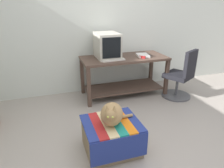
{
  "coord_description": "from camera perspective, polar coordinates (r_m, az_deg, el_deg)",
  "views": [
    {
      "loc": [
        -0.85,
        -1.75,
        1.65
      ],
      "look_at": [
        0.01,
        0.85,
        0.55
      ],
      "focal_mm": 33.2,
      "sensor_mm": 36.0,
      "label": 1
    }
  ],
  "objects": [
    {
      "name": "ground_plane",
      "position": [
        2.54,
        6.1,
        -18.62
      ],
      "size": [
        14.0,
        14.0,
        0.0
      ],
      "primitive_type": "plane",
      "color": "#9E9389"
    },
    {
      "name": "book",
      "position": [
        3.8,
        8.46,
        7.83
      ],
      "size": [
        0.25,
        0.31,
        0.04
      ],
      "primitive_type": "cube",
      "rotation": [
        0.0,
        0.0,
        -0.18
      ],
      "color": "white",
      "rests_on": "desk"
    },
    {
      "name": "keyboard",
      "position": [
        3.49,
        0.22,
        6.7
      ],
      "size": [
        0.41,
        0.18,
        0.02
      ],
      "primitive_type": "cube",
      "rotation": [
        0.0,
        0.0,
        0.06
      ],
      "color": "beige",
      "rests_on": "desk"
    },
    {
      "name": "pen",
      "position": [
        3.89,
        9.99,
        7.82
      ],
      "size": [
        0.11,
        0.1,
        0.01
      ],
      "primitive_type": "cylinder",
      "rotation": [
        0.0,
        1.57,
        2.43
      ],
      "color": "black",
      "rests_on": "desk"
    },
    {
      "name": "tv_monitor",
      "position": [
        3.61,
        -1.34,
        10.46
      ],
      "size": [
        0.38,
        0.51,
        0.43
      ],
      "rotation": [
        0.0,
        0.0,
        -0.0
      ],
      "color": "#BCB7A8",
      "rests_on": "desk"
    },
    {
      "name": "desk",
      "position": [
        3.78,
        3.3,
        4.1
      ],
      "size": [
        1.52,
        0.67,
        0.72
      ],
      "rotation": [
        0.0,
        0.0,
        -0.0
      ],
      "color": "#4C382D",
      "rests_on": "ground_plane"
    },
    {
      "name": "back_wall",
      "position": [
        3.9,
        -5.93,
        16.65
      ],
      "size": [
        8.0,
        0.1,
        2.6
      ],
      "primitive_type": "cube",
      "color": "silver",
      "rests_on": "ground_plane"
    },
    {
      "name": "cat",
      "position": [
        2.29,
        -0.06,
        -8.25
      ],
      "size": [
        0.46,
        0.42,
        0.29
      ],
      "rotation": [
        0.0,
        0.0,
        -0.4
      ],
      "color": "#9E7A4C",
      "rests_on": "ottoman_with_blanket"
    },
    {
      "name": "stapler",
      "position": [
        3.66,
        8.36,
        7.33
      ],
      "size": [
        0.11,
        0.1,
        0.04
      ],
      "primitive_type": "cube",
      "rotation": [
        0.0,
        0.0,
        0.85
      ],
      "color": "#A31E1E",
      "rests_on": "desk"
    },
    {
      "name": "office_chair",
      "position": [
        3.88,
        18.49,
        1.74
      ],
      "size": [
        0.57,
        0.57,
        0.89
      ],
      "rotation": [
        0.0,
        0.0,
        3.64
      ],
      "color": "#4C4C51",
      "rests_on": "ground_plane"
    },
    {
      "name": "ottoman_with_blanket",
      "position": [
        2.48,
        -0.12,
        -14.2
      ],
      "size": [
        0.63,
        0.57,
        0.37
      ],
      "color": "#7A664C",
      "rests_on": "ground_plane"
    }
  ]
}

